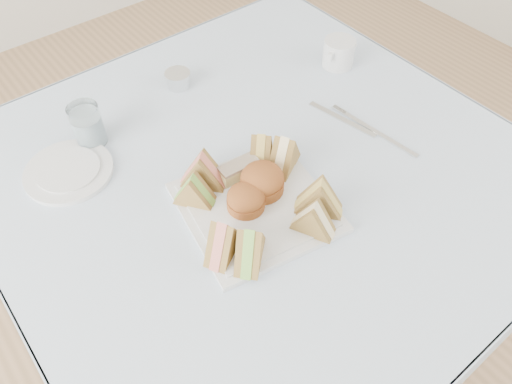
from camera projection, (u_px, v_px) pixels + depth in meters
floor at (258, 330)px, 1.57m from camera, size 4.00×4.00×0.00m
table at (259, 267)px, 1.28m from camera, size 0.90×0.90×0.74m
tablecloth at (260, 167)px, 1.00m from camera, size 1.02×1.02×0.01m
serving_plate at (256, 207)px, 0.92m from camera, size 0.30×0.30×0.01m
sandwich_fl_a at (223, 237)px, 0.82m from camera, size 0.10×0.08×0.08m
sandwich_fl_b at (250, 244)px, 0.82m from camera, size 0.09×0.09×0.08m
sandwich_fr_a at (320, 196)px, 0.88m from camera, size 0.09×0.09×0.08m
sandwich_fr_b at (314, 217)px, 0.86m from camera, size 0.07×0.09×0.07m
sandwich_bl_a at (194, 189)px, 0.90m from camera, size 0.07×0.08×0.07m
sandwich_bl_b at (203, 169)px, 0.92m from camera, size 0.09×0.09×0.08m
sandwich_br_a at (284, 152)px, 0.95m from camera, size 0.10×0.08×0.08m
sandwich_br_b at (261, 148)px, 0.96m from camera, size 0.09×0.08×0.07m
scone_left at (246, 199)px, 0.90m from camera, size 0.08×0.08×0.05m
scone_right at (262, 180)px, 0.92m from camera, size 0.09×0.09×0.06m
pastry_slice at (239, 170)px, 0.95m from camera, size 0.08×0.04×0.04m
side_plate at (69, 171)px, 0.98m from camera, size 0.20×0.20×0.01m
water_glass at (87, 125)px, 1.01m from camera, size 0.08×0.08×0.09m
tea_strainer at (178, 80)px, 1.15m from camera, size 0.08×0.08×0.03m
knife at (342, 119)px, 1.09m from camera, size 0.05×0.17×0.00m
fork at (380, 134)px, 1.06m from camera, size 0.03×0.19×0.00m
creamer_jug at (339, 53)px, 1.20m from camera, size 0.09×0.09×0.07m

